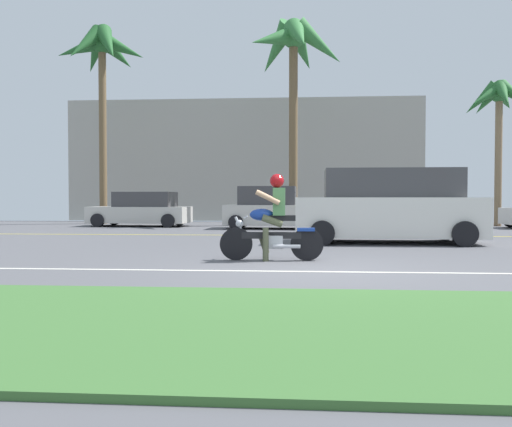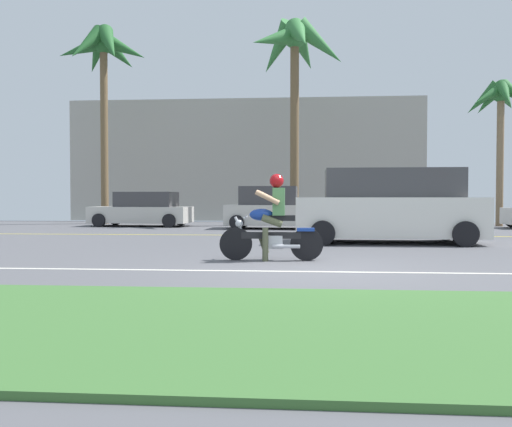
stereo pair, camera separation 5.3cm
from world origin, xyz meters
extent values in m
cube|color=#545459|center=(0.00, 3.00, -0.02)|extent=(56.00, 30.00, 0.04)
cube|color=#3D6B33|center=(0.00, -4.10, 0.03)|extent=(56.00, 3.80, 0.06)
cube|color=silver|center=(0.00, -0.18, 0.00)|extent=(50.40, 0.12, 0.01)
cube|color=yellow|center=(0.00, 8.28, 0.00)|extent=(50.40, 0.12, 0.01)
cylinder|color=black|center=(-1.53, 1.38, 0.32)|extent=(0.64, 0.10, 0.64)
cylinder|color=black|center=(-0.16, 1.40, 0.32)|extent=(0.64, 0.10, 0.64)
cylinder|color=#B7BAC1|center=(-1.43, 1.38, 0.58)|extent=(0.29, 0.06, 0.55)
cube|color=black|center=(-0.85, 1.39, 0.49)|extent=(1.16, 0.12, 0.13)
cube|color=#B7BAC1|center=(-0.79, 1.39, 0.36)|extent=(0.34, 0.22, 0.25)
ellipsoid|color=navy|center=(-1.04, 1.39, 0.89)|extent=(0.47, 0.25, 0.23)
cube|color=black|center=(-0.63, 1.39, 0.83)|extent=(0.51, 0.24, 0.11)
cube|color=navy|center=(-0.18, 1.40, 0.60)|extent=(0.34, 0.17, 0.06)
cylinder|color=#B7BAC1|center=(-1.34, 1.38, 0.84)|extent=(0.05, 0.66, 0.04)
sphere|color=#B7BAC1|center=(-1.47, 1.38, 0.72)|extent=(0.15, 0.15, 0.15)
cylinder|color=#B7BAC1|center=(-0.55, 1.26, 0.29)|extent=(0.53, 0.08, 0.07)
cube|color=#4C7F4C|center=(-0.70, 1.39, 1.15)|extent=(0.24, 0.34, 0.53)
sphere|color=maroon|center=(-0.74, 1.39, 1.55)|extent=(0.28, 0.28, 0.28)
cylinder|color=#51563D|center=(-0.83, 1.49, 0.77)|extent=(0.43, 0.14, 0.27)
cylinder|color=#51563D|center=(-0.82, 1.28, 0.77)|extent=(0.43, 0.14, 0.27)
cylinder|color=#51563D|center=(-0.95, 1.24, 0.32)|extent=(0.12, 0.12, 0.65)
cylinder|color=#51563D|center=(-1.00, 1.51, 0.29)|extent=(0.22, 0.12, 0.36)
cylinder|color=tan|center=(-0.91, 1.60, 1.22)|extent=(0.48, 0.10, 0.30)
cylinder|color=tan|center=(-0.91, 1.17, 1.22)|extent=(0.48, 0.10, 0.30)
cube|color=white|center=(2.08, 5.71, 0.70)|extent=(4.93, 2.16, 1.05)
cube|color=#444346|center=(2.17, 5.71, 1.61)|extent=(3.56, 1.84, 0.76)
cylinder|color=black|center=(3.86, 6.69, 0.32)|extent=(0.65, 0.24, 0.64)
cylinder|color=black|center=(0.34, 6.77, 0.32)|extent=(0.65, 0.24, 0.64)
cylinder|color=black|center=(3.81, 4.64, 0.32)|extent=(0.65, 0.24, 0.64)
cylinder|color=black|center=(0.29, 4.73, 0.32)|extent=(0.65, 0.24, 0.64)
cylinder|color=black|center=(4.62, 5.65, 0.75)|extent=(0.21, 0.58, 0.58)
cube|color=beige|center=(-7.01, 13.42, 0.49)|extent=(4.26, 1.99, 0.68)
cube|color=#3B3A3D|center=(-6.76, 13.41, 1.15)|extent=(2.50, 1.64, 0.63)
cylinder|color=black|center=(-5.46, 14.20, 0.28)|extent=(0.57, 0.21, 0.56)
cylinder|color=black|center=(-8.46, 14.38, 0.28)|extent=(0.57, 0.21, 0.56)
cylinder|color=black|center=(-5.56, 12.46, 0.28)|extent=(0.57, 0.21, 0.56)
cylinder|color=black|center=(-8.56, 12.64, 0.28)|extent=(0.57, 0.21, 0.56)
cube|color=beige|center=(-1.26, 12.03, 0.54)|extent=(3.84, 1.91, 0.78)
cube|color=#3B3A3D|center=(-1.49, 12.04, 1.30)|extent=(2.25, 1.60, 0.72)
cylinder|color=black|center=(-2.66, 11.22, 0.28)|extent=(0.57, 0.20, 0.56)
cylinder|color=black|center=(0.06, 11.10, 0.28)|extent=(0.57, 0.20, 0.56)
cylinder|color=black|center=(-2.58, 12.97, 0.28)|extent=(0.57, 0.20, 0.56)
cylinder|color=black|center=(0.13, 12.85, 0.28)|extent=(0.57, 0.20, 0.56)
cube|color=#8C939E|center=(3.85, 11.74, 0.56)|extent=(4.45, 2.00, 0.81)
cube|color=#2D2F36|center=(3.59, 11.72, 1.33)|extent=(2.61, 1.63, 0.74)
cylinder|color=black|center=(2.36, 10.78, 0.28)|extent=(0.57, 0.22, 0.56)
cylinder|color=black|center=(5.47, 11.02, 0.28)|extent=(0.57, 0.22, 0.56)
cylinder|color=black|center=(2.24, 12.46, 0.28)|extent=(0.57, 0.22, 0.56)
cylinder|color=black|center=(5.34, 12.70, 0.28)|extent=(0.57, 0.22, 0.56)
cylinder|color=black|center=(8.41, 13.80, 0.28)|extent=(0.56, 0.19, 0.56)
cylinder|color=brown|center=(-0.51, 14.90, 4.14)|extent=(0.38, 0.38, 8.27)
sphere|color=#337538|center=(-0.51, 14.90, 8.27)|extent=(0.99, 0.99, 0.99)
cone|color=#337538|center=(0.60, 15.05, 7.99)|extent=(2.60, 1.23, 2.28)
cone|color=#337538|center=(-0.12, 15.95, 7.99)|extent=(1.74, 2.75, 2.05)
cone|color=#337538|center=(-1.30, 15.70, 7.99)|extent=(2.28, 2.30, 2.46)
cone|color=#337538|center=(-1.35, 14.14, 7.99)|extent=(2.57, 2.44, 1.59)
cone|color=#337538|center=(-0.28, 13.80, 7.99)|extent=(1.41, 2.73, 2.05)
cylinder|color=brown|center=(-9.36, 15.49, 4.17)|extent=(0.35, 0.35, 8.33)
sphere|color=#235B28|center=(-9.36, 15.49, 8.33)|extent=(0.90, 0.90, 0.90)
cone|color=#235B28|center=(-8.38, 15.46, 8.09)|extent=(2.33, 0.86, 1.61)
cone|color=#235B28|center=(-8.96, 16.39, 8.09)|extent=(1.65, 2.43, 1.59)
cone|color=#235B28|center=(-9.97, 16.26, 8.09)|extent=(1.96, 2.17, 2.02)
cone|color=#235B28|center=(-10.32, 15.35, 8.09)|extent=(2.40, 1.12, 1.43)
cone|color=#235B28|center=(-9.83, 14.64, 8.09)|extent=(1.72, 2.26, 2.03)
cone|color=#235B28|center=(-8.79, 14.70, 8.09)|extent=(1.87, 2.18, 2.06)
cylinder|color=#846B4C|center=(8.20, 14.64, 2.82)|extent=(0.29, 0.29, 5.64)
sphere|color=#28662D|center=(8.20, 14.64, 5.64)|extent=(0.76, 0.76, 0.76)
cone|color=#28662D|center=(8.64, 15.24, 5.46)|extent=(1.51, 1.75, 1.10)
cone|color=#28662D|center=(7.92, 15.33, 5.46)|extent=(1.18, 1.78, 1.43)
cone|color=#28662D|center=(7.57, 15.02, 5.46)|extent=(1.70, 1.33, 1.53)
cone|color=#28662D|center=(7.55, 14.30, 5.46)|extent=(1.81, 1.34, 1.25)
cone|color=#28662D|center=(8.12, 13.91, 5.46)|extent=(0.77, 1.74, 1.42)
cube|color=#A8A399|center=(-3.19, 21.00, 3.20)|extent=(18.71, 4.00, 6.39)
camera|label=1|loc=(-0.36, -9.09, 1.23)|focal=37.93mm
camera|label=2|loc=(-0.30, -9.09, 1.23)|focal=37.93mm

